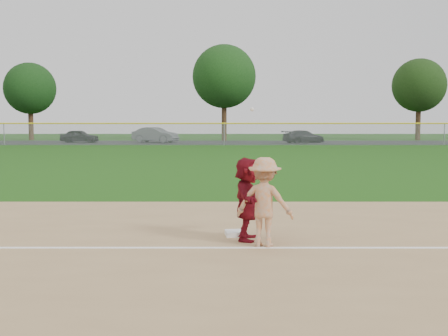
{
  "coord_description": "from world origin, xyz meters",
  "views": [
    {
      "loc": [
        0.0,
        -10.96,
        2.39
      ],
      "look_at": [
        0.0,
        1.5,
        1.3
      ],
      "focal_mm": 45.0,
      "sensor_mm": 36.0,
      "label": 1
    }
  ],
  "objects_px": {
    "base_runner": "(247,199)",
    "car_mid": "(155,135)",
    "car_right": "(304,137)",
    "first_base": "(236,233)",
    "car_left": "(80,136)"
  },
  "relations": [
    {
      "from": "base_runner",
      "to": "car_mid",
      "type": "distance_m",
      "value": 46.78
    },
    {
      "from": "car_mid",
      "to": "car_left",
      "type": "bearing_deg",
      "value": 113.38
    },
    {
      "from": "base_runner",
      "to": "car_right",
      "type": "relative_size",
      "value": 0.38
    },
    {
      "from": "first_base",
      "to": "base_runner",
      "type": "distance_m",
      "value": 0.89
    },
    {
      "from": "base_runner",
      "to": "car_mid",
      "type": "height_order",
      "value": "base_runner"
    },
    {
      "from": "car_right",
      "to": "first_base",
      "type": "bearing_deg",
      "value": 146.53
    },
    {
      "from": "first_base",
      "to": "base_runner",
      "type": "height_order",
      "value": "base_runner"
    },
    {
      "from": "base_runner",
      "to": "car_left",
      "type": "bearing_deg",
      "value": 25.18
    },
    {
      "from": "car_mid",
      "to": "car_right",
      "type": "bearing_deg",
      "value": -71.44
    },
    {
      "from": "base_runner",
      "to": "car_right",
      "type": "distance_m",
      "value": 45.78
    },
    {
      "from": "base_runner",
      "to": "car_right",
      "type": "bearing_deg",
      "value": -2.43
    },
    {
      "from": "car_mid",
      "to": "car_right",
      "type": "xyz_separation_m",
      "value": [
        14.96,
        -1.02,
        -0.14
      ]
    },
    {
      "from": "car_right",
      "to": "car_mid",
      "type": "bearing_deg",
      "value": 62.39
    },
    {
      "from": "car_mid",
      "to": "car_right",
      "type": "relative_size",
      "value": 1.08
    },
    {
      "from": "first_base",
      "to": "car_mid",
      "type": "relative_size",
      "value": 0.09
    }
  ]
}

